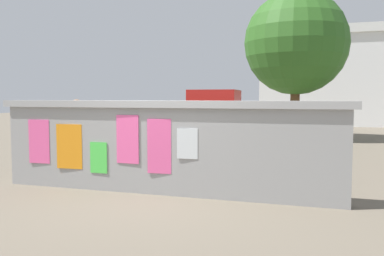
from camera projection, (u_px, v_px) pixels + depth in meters
name	position (u px, v px, depth m)	size (l,w,h in m)	color
ground	(244.00, 143.00, 14.61)	(60.00, 60.00, 0.00)	#6B6051
poster_wall	(162.00, 146.00, 6.94)	(6.27, 0.42, 1.60)	#989898
auto_rickshaw_truck	(179.00, 126.00, 10.88)	(3.70, 1.75, 1.85)	black
motorcycle	(298.00, 143.00, 10.52)	(1.88, 0.64, 0.87)	black
bicycle_near	(293.00, 163.00, 7.97)	(1.71, 0.44, 0.95)	black
person_walking	(77.00, 129.00, 8.63)	(0.45, 0.45, 1.62)	#D83F72
tree_roadside	(296.00, 44.00, 16.14)	(4.12, 4.12, 5.88)	brown
building_background	(338.00, 78.00, 25.36)	(9.44, 5.58, 5.78)	white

